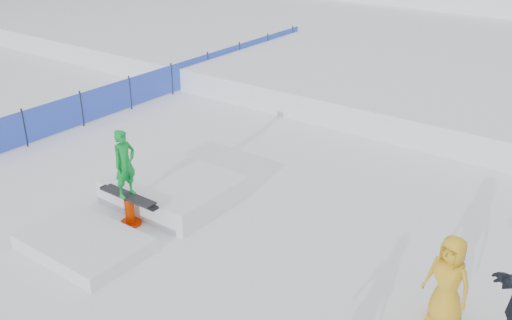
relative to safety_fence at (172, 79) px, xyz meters
The scene contains 5 objects.
ground 9.28m from the safety_fence, 45.44° to the right, with size 120.00×120.00×0.00m, color white.
snow_midrise 11.43m from the safety_fence, 55.34° to the left, with size 50.00×18.00×0.80m, color white.
safety_fence is the anchor object (origin of this frame).
spectator_yellow 13.10m from the safety_fence, 26.74° to the right, with size 0.77×0.50×1.57m, color gold.
jib_rail_feature 8.24m from the safety_fence, 49.27° to the right, with size 2.60×4.40×2.11m.
Camera 1 is at (7.10, -6.95, 6.25)m, focal length 40.00 mm.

